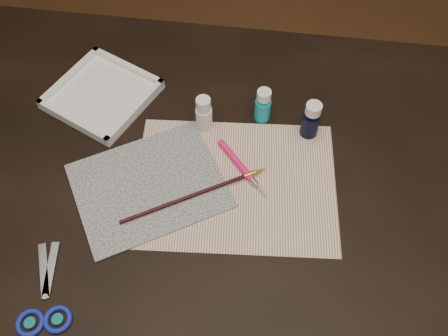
# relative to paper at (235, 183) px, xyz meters

# --- Properties ---
(ground) EXTENTS (3.50, 3.50, 0.02)m
(ground) POSITION_rel_paper_xyz_m (-0.02, 0.00, -0.76)
(ground) COLOR #422614
(ground) RESTS_ON ground
(table) EXTENTS (1.30, 0.90, 0.75)m
(table) POSITION_rel_paper_xyz_m (-0.02, 0.00, -0.38)
(table) COLOR black
(table) RESTS_ON ground
(paper) EXTENTS (0.42, 0.34, 0.00)m
(paper) POSITION_rel_paper_xyz_m (0.00, 0.00, 0.00)
(paper) COLOR white
(paper) RESTS_ON table
(canvas) EXTENTS (0.36, 0.34, 0.00)m
(canvas) POSITION_rel_paper_xyz_m (-0.17, -0.03, 0.00)
(canvas) COLOR black
(canvas) RESTS_ON paper
(paint_bottle_white) EXTENTS (0.04, 0.04, 0.09)m
(paint_bottle_white) POSITION_rel_paper_xyz_m (-0.08, 0.14, 0.04)
(paint_bottle_white) COLOR white
(paint_bottle_white) RESTS_ON table
(paint_bottle_cyan) EXTENTS (0.04, 0.04, 0.08)m
(paint_bottle_cyan) POSITION_rel_paper_xyz_m (0.04, 0.17, 0.04)
(paint_bottle_cyan) COLOR #0F9BAB
(paint_bottle_cyan) RESTS_ON table
(paint_bottle_navy) EXTENTS (0.05, 0.05, 0.09)m
(paint_bottle_navy) POSITION_rel_paper_xyz_m (0.14, 0.15, 0.04)
(paint_bottle_navy) COLOR black
(paint_bottle_navy) RESTS_ON table
(paintbrush) EXTENTS (0.27, 0.17, 0.01)m
(paintbrush) POSITION_rel_paper_xyz_m (-0.07, -0.04, 0.01)
(paintbrush) COLOR black
(paintbrush) RESTS_ON canvas
(craft_knife) EXTENTS (0.12, 0.13, 0.01)m
(craft_knife) POSITION_rel_paper_xyz_m (0.01, 0.03, 0.01)
(craft_knife) COLOR #FB1570
(craft_knife) RESTS_ON paper
(scissors) EXTENTS (0.16, 0.21, 0.01)m
(scissors) POSITION_rel_paper_xyz_m (-0.31, -0.26, 0.00)
(scissors) COLOR silver
(scissors) RESTS_ON table
(palette_tray) EXTENTS (0.26, 0.26, 0.02)m
(palette_tray) POSITION_rel_paper_xyz_m (-0.32, 0.18, 0.01)
(palette_tray) COLOR white
(palette_tray) RESTS_ON table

